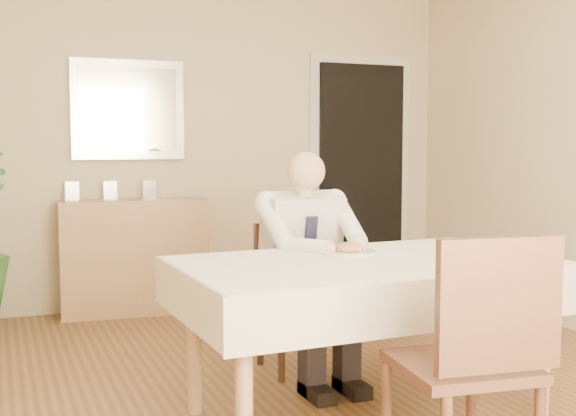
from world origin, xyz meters
name	(u,v)px	position (x,y,z in m)	size (l,w,h in m)	color
room	(316,141)	(0.00, 0.00, 1.30)	(5.00, 5.02, 2.60)	brown
doorway	(361,177)	(1.55, 2.46, 1.00)	(0.96, 0.07, 2.10)	beige
mirror	(128,110)	(-0.46, 2.47, 1.55)	(0.86, 0.04, 0.76)	silver
dining_table	(365,278)	(0.15, -0.24, 0.67)	(1.75, 1.07, 0.75)	#AB7D54
chair_far	(293,287)	(0.15, 0.63, 0.46)	(0.40, 0.40, 0.83)	#422518
chair_near	(476,351)	(0.14, -1.09, 0.55)	(0.51, 0.51, 0.97)	#422518
seated_man	(313,255)	(0.15, 0.35, 0.69)	(0.48, 0.72, 1.24)	silver
plate	(349,252)	(0.16, -0.05, 0.76)	(0.26, 0.26, 0.02)	white
food	(349,248)	(0.16, -0.05, 0.78)	(0.14, 0.14, 0.06)	brown
knife	(363,250)	(0.20, -0.11, 0.78)	(0.01, 0.01, 0.13)	silver
fork	(348,251)	(0.12, -0.11, 0.78)	(0.01, 0.01, 0.13)	silver
coffee_mug	(473,248)	(0.66, -0.35, 0.80)	(0.11, 0.11, 0.09)	white
sideboard	(135,256)	(-0.46, 2.32, 0.43)	(1.09, 0.37, 0.87)	#AB7D54
photo_frame_left	(72,191)	(-0.90, 2.38, 0.94)	(0.10, 0.02, 0.14)	silver
photo_frame_center	(110,190)	(-0.62, 2.37, 0.94)	(0.10, 0.02, 0.14)	silver
photo_frame_right	(150,190)	(-0.33, 2.35, 0.94)	(0.10, 0.02, 0.14)	silver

